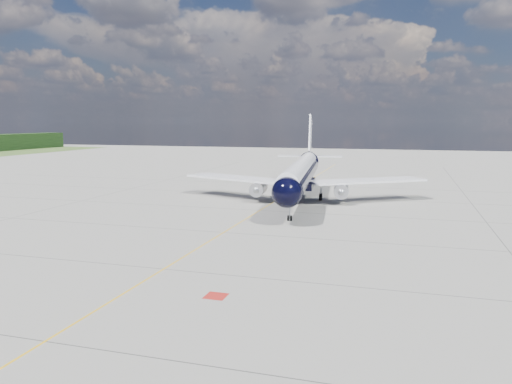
# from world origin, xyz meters

# --- Properties ---
(ground) EXTENTS (320.00, 320.00, 0.00)m
(ground) POSITION_xyz_m (0.00, 30.00, 0.00)
(ground) COLOR gray
(ground) RESTS_ON ground
(taxiway_centerline) EXTENTS (0.16, 160.00, 0.01)m
(taxiway_centerline) POSITION_xyz_m (0.00, 25.00, 0.00)
(taxiway_centerline) COLOR #E5A80C
(taxiway_centerline) RESTS_ON ground
(red_marking) EXTENTS (1.60, 1.60, 0.01)m
(red_marking) POSITION_xyz_m (6.80, -10.00, 0.00)
(red_marking) COLOR maroon
(red_marking) RESTS_ON ground
(main_airliner) EXTENTS (40.03, 49.02, 14.17)m
(main_airliner) POSITION_xyz_m (3.65, 36.58, 4.40)
(main_airliner) COLOR black
(main_airliner) RESTS_ON ground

